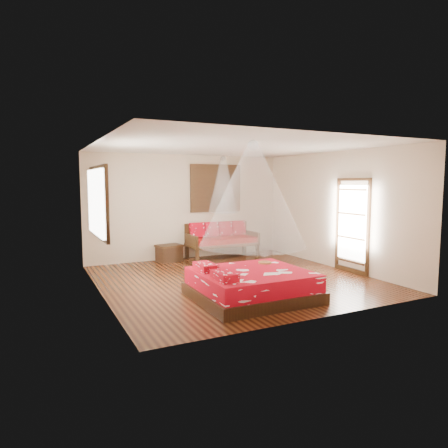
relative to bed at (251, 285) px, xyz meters
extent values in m
cube|color=black|center=(0.40, 1.40, -0.26)|extent=(5.50, 5.50, 0.02)
cube|color=silver|center=(0.40, 1.40, 2.56)|extent=(5.50, 5.50, 0.02)
cube|color=#C8B292|center=(-2.36, 1.40, 1.15)|extent=(0.02, 5.50, 2.80)
cube|color=#C8B292|center=(3.16, 1.40, 1.15)|extent=(0.02, 5.50, 2.80)
cube|color=#C8B292|center=(0.40, 4.16, 1.15)|extent=(5.50, 0.02, 2.80)
cube|color=#C8B292|center=(0.40, -1.36, 1.15)|extent=(5.50, 0.02, 2.80)
cube|color=black|center=(0.02, 0.00, -0.15)|extent=(2.01, 1.82, 0.20)
cube|color=#A50516|center=(0.02, 0.00, 0.10)|extent=(1.91, 1.72, 0.30)
cube|color=#A50516|center=(-0.72, -0.38, 0.32)|extent=(0.29, 0.52, 0.13)
cube|color=#A50516|center=(-0.71, 0.38, 0.32)|extent=(0.29, 0.52, 0.13)
cube|color=black|center=(0.34, 3.33, -0.04)|extent=(0.08, 0.08, 0.42)
cube|color=black|center=(2.12, 3.33, -0.04)|extent=(0.08, 0.08, 0.42)
cube|color=black|center=(0.34, 4.06, -0.04)|extent=(0.08, 0.08, 0.42)
cube|color=black|center=(2.12, 4.06, -0.04)|extent=(0.08, 0.08, 0.42)
cube|color=black|center=(1.23, 3.70, 0.13)|extent=(1.91, 0.85, 0.08)
cube|color=#7F0404|center=(1.23, 3.70, 0.24)|extent=(1.85, 0.79, 0.14)
cube|color=black|center=(1.23, 4.08, 0.42)|extent=(1.91, 0.06, 0.55)
cube|color=black|center=(0.32, 3.70, 0.29)|extent=(0.06, 0.85, 0.30)
cube|color=black|center=(2.14, 3.70, 0.29)|extent=(0.06, 0.85, 0.30)
cube|color=#A50516|center=(0.60, 3.96, 0.51)|extent=(0.40, 0.20, 0.42)
cube|color=#A50516|center=(1.02, 3.96, 0.51)|extent=(0.40, 0.20, 0.42)
cube|color=#A50516|center=(1.44, 3.96, 0.51)|extent=(0.40, 0.20, 0.42)
cube|color=#A50516|center=(1.87, 3.96, 0.51)|extent=(0.40, 0.20, 0.42)
cube|color=black|center=(-0.24, 3.85, -0.05)|extent=(0.67, 0.54, 0.39)
cube|color=black|center=(-0.24, 3.85, 0.17)|extent=(0.72, 0.59, 0.05)
cube|color=black|center=(1.23, 4.12, 1.65)|extent=(1.52, 0.06, 1.32)
cube|color=black|center=(1.23, 4.11, 1.65)|extent=(1.35, 0.04, 1.10)
cube|color=black|center=(-2.32, 1.60, 1.45)|extent=(0.08, 1.74, 1.34)
cube|color=white|center=(-2.28, 1.60, 1.45)|extent=(0.04, 1.54, 1.10)
cube|color=black|center=(3.12, 0.80, 0.80)|extent=(0.08, 1.02, 2.16)
cube|color=white|center=(3.10, 0.80, 0.90)|extent=(0.03, 0.82, 1.70)
cylinder|color=brown|center=(0.58, 0.47, 0.26)|extent=(0.26, 0.26, 0.03)
cone|color=white|center=(0.02, 0.00, 1.60)|extent=(1.88, 1.88, 1.80)
cone|color=white|center=(1.23, 3.65, 1.75)|extent=(0.79, 0.79, 1.50)
camera|label=1|loc=(-3.49, -6.01, 1.82)|focal=32.00mm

